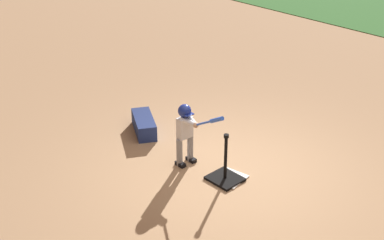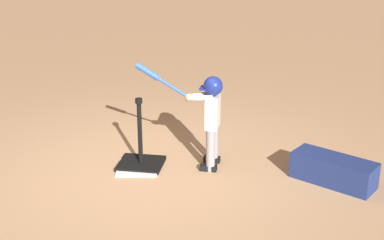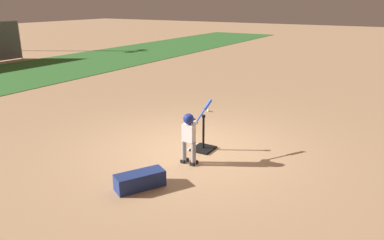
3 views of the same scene
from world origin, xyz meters
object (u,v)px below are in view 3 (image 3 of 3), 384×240
batting_tee (203,145)px  baseball (208,110)px  batter_child (190,132)px  equipment_bag (140,180)px

batting_tee → baseball: bearing=26.3°
batter_child → baseball: 3.65m
batter_child → baseball: (3.32, 1.39, -0.61)m
batter_child → equipment_bag: bearing=171.6°
batting_tee → equipment_bag: batting_tee is taller
batter_child → baseball: bearing=22.6°
equipment_bag → batter_child: bearing=21.0°
batting_tee → baseball: size_ratio=10.46×
batter_child → equipment_bag: batter_child is taller
batter_child → equipment_bag: (-1.31, 0.19, -0.51)m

